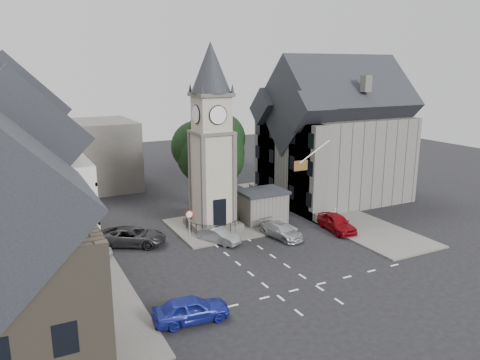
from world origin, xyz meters
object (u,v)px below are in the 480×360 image
stone_shelter (262,206)px  car_west_blue (191,309)px  pedestrian (334,215)px  clock_tower (212,139)px  car_east_red (337,223)px

stone_shelter → car_west_blue: stone_shelter is taller
pedestrian → clock_tower: bearing=-30.4°
car_west_blue → pedestrian: 20.76m
pedestrian → car_east_red: bearing=47.3°
stone_shelter → car_west_blue: 18.27m
clock_tower → car_west_blue: 17.50m
stone_shelter → pedestrian: size_ratio=2.82×
clock_tower → pedestrian: bearing=-19.8°
clock_tower → car_west_blue: bearing=-118.2°
stone_shelter → car_east_red: (4.69, -5.12, -0.78)m
stone_shelter → pedestrian: stone_shelter is taller
car_west_blue → car_east_red: 18.94m
car_west_blue → pedestrian: (18.11, 10.15, 0.02)m
car_east_red → pedestrian: (1.12, 1.79, -0.01)m
clock_tower → pedestrian: size_ratio=10.67×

